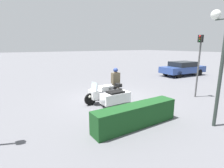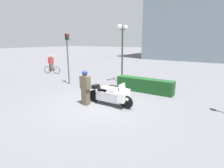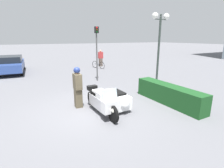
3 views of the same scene
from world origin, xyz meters
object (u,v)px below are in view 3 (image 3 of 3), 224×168
parked_car_background (10,64)px  pedestrian_bystander (101,58)px  officer_rider (78,86)px  traffic_light_far (97,46)px  twin_lamp_post (160,32)px  police_motorcycle (110,100)px  bicycle_parked (98,65)px  hedge_bush_curbside (169,94)px

parked_car_background → pedestrian_bystander: bearing=-87.3°
officer_rider → traffic_light_far: traffic_light_far is taller
twin_lamp_post → traffic_light_far: (-2.90, -2.60, -0.86)m
twin_lamp_post → parked_car_background: 11.95m
police_motorcycle → bicycle_parked: police_motorcycle is taller
hedge_bush_curbside → traffic_light_far: bearing=-169.3°
traffic_light_far → parked_car_background: bearing=-134.1°
twin_lamp_post → traffic_light_far: twin_lamp_post is taller
hedge_bush_curbside → parked_car_background: (-11.28, -6.12, 0.33)m
traffic_light_far → twin_lamp_post: bearing=46.9°
police_motorcycle → bicycle_parked: 10.20m
police_motorcycle → bicycle_parked: (-9.45, 3.83, -0.13)m
officer_rider → hedge_bush_curbside: (1.53, 3.63, -0.48)m
parked_car_background → pedestrian_bystander: 8.02m
officer_rider → parked_car_background: (-9.75, -2.49, -0.15)m
officer_rider → traffic_light_far: size_ratio=0.48×
parked_car_background → twin_lamp_post: bearing=-133.8°
hedge_bush_curbside → bicycle_parked: 10.02m
pedestrian_bystander → hedge_bush_curbside: bearing=176.7°
pedestrian_bystander → bicycle_parked: pedestrian_bystander is taller
officer_rider → pedestrian_bystander: 10.92m
traffic_light_far → pedestrian_bystander: size_ratio=2.12×
police_motorcycle → hedge_bush_curbside: 2.72m
police_motorcycle → parked_car_background: (-10.77, -3.45, 0.29)m
bicycle_parked → traffic_light_far: bearing=-44.5°
officer_rider → bicycle_parked: size_ratio=1.07×
police_motorcycle → traffic_light_far: traffic_light_far is taller
police_motorcycle → twin_lamp_post: 5.41m
hedge_bush_curbside → bicycle_parked: bearing=173.4°
twin_lamp_post → pedestrian_bystander: bearing=177.9°
traffic_light_far → pedestrian_bystander: bearing=157.6°
twin_lamp_post → parked_car_background: (-8.81, -7.70, -2.41)m
officer_rider → traffic_light_far: bearing=-121.4°
pedestrian_bystander → officer_rider: bearing=156.1°
officer_rider → parked_car_background: 10.06m
officer_rider → parked_car_background: size_ratio=0.36×
hedge_bush_curbside → twin_lamp_post: twin_lamp_post is taller
officer_rider → bicycle_parked: (-8.43, 4.79, -0.57)m
officer_rider → pedestrian_bystander: bearing=-117.5°
hedge_bush_curbside → bicycle_parked: (-9.95, 1.16, -0.09)m
police_motorcycle → twin_lamp_post: twin_lamp_post is taller
hedge_bush_curbside → traffic_light_far: size_ratio=1.00×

